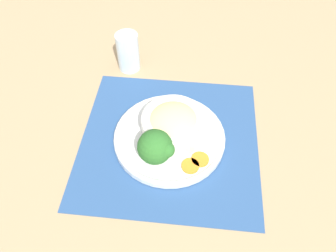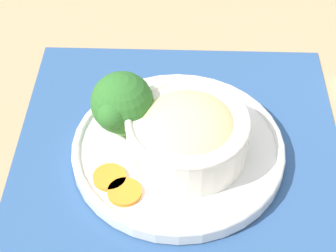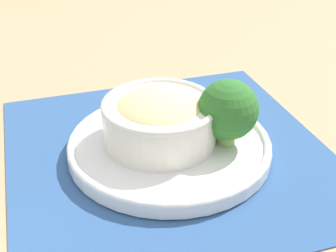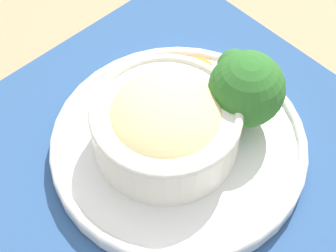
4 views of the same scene
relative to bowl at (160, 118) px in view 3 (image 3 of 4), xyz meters
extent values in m
plane|color=tan|center=(0.01, 0.01, -0.05)|extent=(4.00, 4.00, 0.00)
cube|color=#2D5184|center=(0.01, 0.01, -0.05)|extent=(0.44, 0.44, 0.00)
cylinder|color=white|center=(0.01, 0.01, -0.04)|extent=(0.27, 0.27, 0.02)
torus|color=white|center=(0.01, 0.01, -0.03)|extent=(0.27, 0.27, 0.01)
cylinder|color=silver|center=(0.00, 0.00, -0.01)|extent=(0.15, 0.15, 0.05)
torus|color=silver|center=(0.00, 0.00, 0.02)|extent=(0.15, 0.15, 0.01)
ellipsoid|color=beige|center=(0.00, 0.00, 0.01)|extent=(0.12, 0.12, 0.06)
cylinder|color=#84AD5B|center=(0.03, 0.08, -0.02)|extent=(0.02, 0.02, 0.02)
sphere|color=#2D6B28|center=(0.03, 0.08, 0.02)|extent=(0.08, 0.08, 0.08)
sphere|color=#2D6B28|center=(0.01, 0.09, 0.02)|extent=(0.04, 0.04, 0.04)
sphere|color=#2D6B28|center=(0.05, 0.07, 0.02)|extent=(0.03, 0.03, 0.03)
cylinder|color=orange|center=(-0.05, 0.09, -0.03)|extent=(0.04, 0.04, 0.01)
cylinder|color=orange|center=(-0.07, 0.07, -0.03)|extent=(0.04, 0.04, 0.01)
camera|label=1|loc=(-0.03, 0.49, 0.60)|focal=35.00mm
camera|label=2|loc=(-0.47, 0.02, 0.50)|focal=60.00mm
camera|label=3|loc=(0.51, -0.16, 0.31)|focal=50.00mm
camera|label=4|loc=(0.24, -0.23, 0.45)|focal=60.00mm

